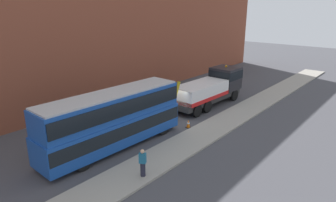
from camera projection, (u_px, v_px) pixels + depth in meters
The scene contains 7 objects.
ground_plane at pixel (168, 120), 26.49m from camera, with size 120.00×120.00×0.00m, color #424247.
near_kerb at pixel (208, 131), 23.89m from camera, with size 60.00×2.80×0.15m, color gray.
building_facade at pixel (103, 22), 29.13m from camera, with size 60.00×1.50×16.00m.
recovery_tow_truck at pixel (211, 88), 30.02m from camera, with size 10.18×2.92×3.67m.
double_decker_bus at pixel (113, 118), 20.71m from camera, with size 11.11×2.89×4.06m.
pedestrian_onlooker at pixel (143, 163), 17.25m from camera, with size 0.42×0.48×1.71m.
traffic_cone_near_bus at pixel (188, 124), 24.65m from camera, with size 0.36×0.36×0.72m.
Camera 1 is at (-18.92, -15.89, 9.69)m, focal length 31.95 mm.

